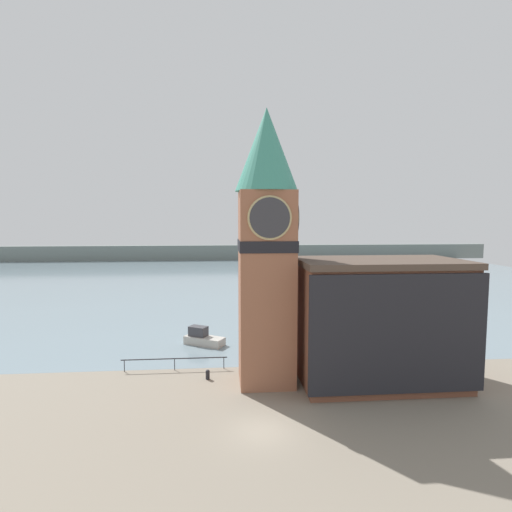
# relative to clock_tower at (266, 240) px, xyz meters

# --- Properties ---
(ground_plane) EXTENTS (160.00, 160.00, 0.00)m
(ground_plane) POSITION_rel_clock_tower_xyz_m (-1.12, -7.81, -11.76)
(ground_plane) COLOR gray
(water) EXTENTS (160.00, 120.00, 0.00)m
(water) POSITION_rel_clock_tower_xyz_m (-1.12, 63.39, -11.76)
(water) COLOR gray
(water) RESTS_ON ground_plane
(far_shoreline) EXTENTS (180.00, 3.00, 5.00)m
(far_shoreline) POSITION_rel_clock_tower_xyz_m (-1.12, 103.39, -9.26)
(far_shoreline) COLOR slate
(far_shoreline) RESTS_ON water
(pier_railing) EXTENTS (9.36, 0.08, 1.09)m
(pier_railing) POSITION_rel_clock_tower_xyz_m (-7.87, 3.14, -10.82)
(pier_railing) COLOR #232328
(pier_railing) RESTS_ON ground_plane
(clock_tower) EXTENTS (5.02, 5.02, 22.16)m
(clock_tower) POSITION_rel_clock_tower_xyz_m (0.00, 0.00, 0.00)
(clock_tower) COLOR #935B42
(clock_tower) RESTS_ON ground_plane
(pier_building) EXTENTS (13.35, 7.84, 10.17)m
(pier_building) POSITION_rel_clock_tower_xyz_m (9.24, -0.71, -6.66)
(pier_building) COLOR brown
(pier_building) RESTS_ON ground_plane
(boat_near) EXTENTS (4.58, 3.59, 1.92)m
(boat_near) POSITION_rel_clock_tower_xyz_m (-5.72, 10.39, -11.06)
(boat_near) COLOR #B7B2A8
(boat_near) RESTS_ON water
(mooring_bollard_near) EXTENTS (0.36, 0.36, 0.82)m
(mooring_bollard_near) POSITION_rel_clock_tower_xyz_m (-4.86, 0.82, -11.31)
(mooring_bollard_near) COLOR black
(mooring_bollard_near) RESTS_ON ground_plane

